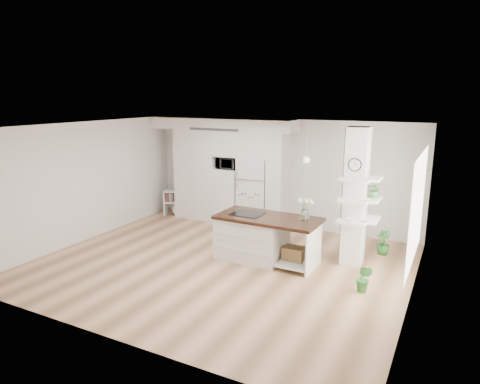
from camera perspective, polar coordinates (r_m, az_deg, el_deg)
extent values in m
cube|color=tan|center=(8.60, -2.59, -9.57)|extent=(7.00, 6.00, 0.01)
cube|color=white|center=(7.98, -2.79, 8.68)|extent=(7.00, 6.00, 0.04)
cube|color=silver|center=(10.83, 5.28, 2.52)|extent=(7.00, 0.04, 2.70)
cube|color=silver|center=(5.89, -17.54, -6.84)|extent=(7.00, 0.04, 2.70)
cube|color=silver|center=(10.35, -19.72, 1.34)|extent=(0.04, 6.00, 2.70)
cube|color=silver|center=(7.16, 22.42, -3.75)|extent=(0.04, 6.00, 2.70)
cube|color=white|center=(11.57, -5.50, 2.42)|extent=(1.20, 0.65, 2.40)
cube|color=white|center=(11.21, -1.46, -0.43)|extent=(0.65, 0.65, 1.42)
cube|color=white|center=(10.98, -1.50, 6.53)|extent=(0.65, 0.65, 0.65)
cube|color=white|center=(10.64, 2.06, 6.32)|extent=(0.85, 0.65, 0.65)
cube|color=white|center=(10.52, 5.10, 1.39)|extent=(0.40, 0.65, 2.40)
cube|color=silver|center=(11.02, -2.62, 9.02)|extent=(4.00, 0.70, 0.30)
cube|color=#262626|center=(10.74, -3.53, 8.33)|extent=(1.40, 0.04, 0.06)
cube|color=white|center=(10.85, 2.03, 0.02)|extent=(0.78, 0.66, 1.75)
cube|color=#B2B2B7|center=(10.47, 1.24, 1.60)|extent=(0.78, 0.01, 0.03)
cube|color=silver|center=(8.48, 15.12, -0.75)|extent=(0.40, 0.40, 2.70)
cube|color=#A8785E|center=(8.52, 13.74, -0.61)|extent=(0.02, 0.40, 2.70)
cube|color=#A8785E|center=(8.68, 15.42, -0.46)|extent=(0.40, 0.02, 2.70)
cylinder|color=black|center=(8.15, 15.08, 3.53)|extent=(0.25, 0.03, 0.25)
cylinder|color=white|center=(8.14, 15.05, 3.51)|extent=(0.21, 0.01, 0.21)
plane|color=white|center=(7.41, 22.58, -2.02)|extent=(0.00, 2.40, 2.40)
cylinder|color=white|center=(7.48, 9.21, 3.79)|extent=(0.12, 0.12, 0.10)
cube|color=white|center=(8.76, 1.60, -6.12)|extent=(1.35, 0.90, 0.86)
cube|color=white|center=(8.51, 7.52, -9.11)|extent=(0.74, 0.89, 0.04)
cube|color=white|center=(8.29, 9.81, -7.44)|extent=(0.05, 0.87, 0.86)
cube|color=#351A10|center=(8.48, 3.78, -3.53)|extent=(2.07, 1.02, 0.06)
cube|color=black|center=(8.66, 1.01, -2.90)|extent=(0.63, 0.53, 0.01)
cube|color=olive|center=(8.47, 7.22, -8.12)|extent=(0.42, 0.32, 0.26)
cylinder|color=white|center=(8.27, 8.62, -3.05)|extent=(0.12, 0.12, 0.22)
cube|color=white|center=(12.07, -9.91, -1.40)|extent=(0.15, 0.33, 0.70)
cube|color=white|center=(11.92, -7.33, -1.50)|extent=(0.15, 0.33, 0.70)
cube|color=white|center=(11.92, -8.68, 0.11)|extent=(0.67, 0.52, 0.03)
cube|color=white|center=(11.99, -8.63, -1.31)|extent=(0.64, 0.51, 0.03)
sphere|color=white|center=(12.02, -8.23, -2.30)|extent=(0.34, 0.34, 0.34)
imported|color=#317B31|center=(7.64, 16.21, -11.02)|extent=(0.32, 0.28, 0.51)
imported|color=#317B31|center=(9.50, 18.57, -6.43)|extent=(0.35, 0.35, 0.50)
imported|color=#2D2D2D|center=(11.00, -1.61, 3.89)|extent=(0.54, 0.37, 0.30)
imported|color=#317B31|center=(8.47, 17.51, 0.31)|extent=(0.27, 0.23, 0.30)
imported|color=white|center=(8.28, 14.53, -3.53)|extent=(0.22, 0.22, 0.05)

